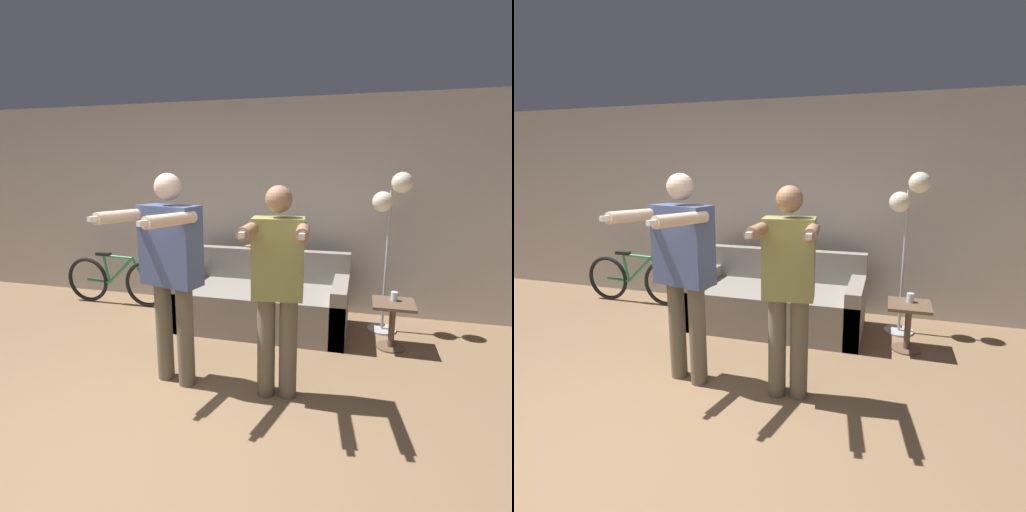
{
  "view_description": "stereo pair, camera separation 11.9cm",
  "coord_description": "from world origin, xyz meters",
  "views": [
    {
      "loc": [
        1.35,
        -1.84,
        1.77
      ],
      "look_at": [
        0.42,
        1.66,
        0.98
      ],
      "focal_mm": 28.0,
      "sensor_mm": 36.0,
      "label": 1
    },
    {
      "loc": [
        1.46,
        -1.8,
        1.77
      ],
      "look_at": [
        0.42,
        1.66,
        0.98
      ],
      "focal_mm": 28.0,
      "sensor_mm": 36.0,
      "label": 2
    }
  ],
  "objects": [
    {
      "name": "person_right",
      "position": [
        0.77,
        0.98,
        0.95
      ],
      "size": [
        0.51,
        0.71,
        1.66
      ],
      "rotation": [
        0.0,
        0.0,
        0.13
      ],
      "color": "#6B604C",
      "rests_on": "ground_plane"
    },
    {
      "name": "wall_back",
      "position": [
        0.0,
        3.1,
        1.3
      ],
      "size": [
        10.0,
        0.05,
        2.6
      ],
      "color": "beige",
      "rests_on": "ground_plane"
    },
    {
      "name": "floor_lamp",
      "position": [
        1.64,
        2.58,
        1.36
      ],
      "size": [
        0.4,
        0.32,
        1.74
      ],
      "color": "#B2B2B7",
      "rests_on": "ground_plane"
    },
    {
      "name": "cat",
      "position": [
        0.32,
        2.72,
        0.9
      ],
      "size": [
        0.54,
        0.11,
        0.16
      ],
      "color": "tan",
      "rests_on": "couch"
    },
    {
      "name": "person_left",
      "position": [
        -0.11,
        0.98,
        1.02
      ],
      "size": [
        0.66,
        0.77,
        1.74
      ],
      "rotation": [
        0.0,
        0.0,
        -0.24
      ],
      "color": "#6B604C",
      "rests_on": "ground_plane"
    },
    {
      "name": "side_table",
      "position": [
        1.7,
        2.13,
        0.34
      ],
      "size": [
        0.4,
        0.4,
        0.48
      ],
      "color": "brown",
      "rests_on": "ground_plane"
    },
    {
      "name": "cup",
      "position": [
        1.71,
        2.19,
        0.53
      ],
      "size": [
        0.07,
        0.07,
        0.09
      ],
      "color": "silver",
      "rests_on": "side_table"
    },
    {
      "name": "bicycle",
      "position": [
        -1.75,
        2.61,
        0.32
      ],
      "size": [
        1.49,
        0.07,
        0.69
      ],
      "color": "black",
      "rests_on": "ground_plane"
    },
    {
      "name": "ground_plane",
      "position": [
        0.0,
        0.0,
        0.0
      ],
      "size": [
        16.0,
        16.0,
        0.0
      ],
      "primitive_type": "plane",
      "color": "#846647"
    },
    {
      "name": "couch",
      "position": [
        0.29,
        2.37,
        0.28
      ],
      "size": [
        1.92,
        0.92,
        0.83
      ],
      "color": "gray",
      "rests_on": "ground_plane"
    }
  ]
}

